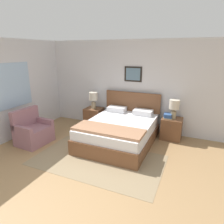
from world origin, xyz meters
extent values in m
plane|color=#99754C|center=(0.00, 0.00, 0.00)|extent=(16.00, 16.00, 0.00)
cube|color=silver|center=(0.00, 3.28, 1.30)|extent=(7.72, 0.06, 2.60)
cube|color=black|center=(0.04, 3.24, 1.66)|extent=(0.51, 0.02, 0.43)
cube|color=slate|center=(0.04, 3.23, 1.66)|extent=(0.42, 0.00, 0.34)
cube|color=silver|center=(-2.69, 1.63, 1.30)|extent=(0.06, 5.65, 2.60)
cube|color=#9EBCDB|center=(-2.65, 1.12, 1.43)|extent=(0.02, 1.74, 1.15)
cube|color=#897556|center=(-0.04, 1.15, 0.00)|extent=(2.79, 1.61, 0.01)
cube|color=brown|center=(0.06, 2.14, 0.14)|extent=(1.64, 2.11, 0.28)
cube|color=brown|center=(0.06, 1.11, 0.32)|extent=(1.64, 0.06, 0.08)
cube|color=silver|center=(0.06, 2.14, 0.43)|extent=(1.58, 2.03, 0.30)
cube|color=brown|center=(0.06, 3.16, 0.87)|extent=(1.64, 0.06, 0.57)
cube|color=#9E7051|center=(0.06, 1.47, 0.61)|extent=(1.61, 0.59, 0.06)
cube|color=silver|center=(-0.33, 2.93, 0.65)|extent=(0.52, 0.32, 0.14)
cube|color=silver|center=(0.46, 2.93, 0.65)|extent=(0.52, 0.32, 0.14)
cube|color=#8E606B|center=(-1.93, 1.25, 0.22)|extent=(0.70, 0.83, 0.43)
cube|color=#8E606B|center=(-2.19, 1.27, 0.66)|extent=(0.17, 0.80, 0.46)
cube|color=#8E606B|center=(-1.91, 1.60, 0.50)|extent=(0.66, 0.14, 0.14)
cube|color=#8E606B|center=(-1.95, 0.90, 0.50)|extent=(0.66, 0.14, 0.14)
cube|color=brown|center=(-1.12, 2.97, 0.29)|extent=(0.52, 0.47, 0.58)
sphere|color=#332D28|center=(-1.12, 2.72, 0.45)|extent=(0.02, 0.02, 0.02)
cube|color=brown|center=(1.25, 2.97, 0.29)|extent=(0.52, 0.47, 0.58)
sphere|color=#332D28|center=(1.25, 2.72, 0.45)|extent=(0.02, 0.02, 0.02)
cylinder|color=gray|center=(-1.12, 2.95, 0.68)|extent=(0.14, 0.14, 0.21)
cylinder|color=gray|center=(-1.12, 2.95, 0.82)|extent=(0.02, 0.02, 0.06)
cylinder|color=beige|center=(-1.12, 2.95, 0.97)|extent=(0.26, 0.26, 0.24)
cylinder|color=gray|center=(1.27, 2.95, 0.68)|extent=(0.14, 0.14, 0.21)
cylinder|color=gray|center=(1.27, 2.95, 0.82)|extent=(0.02, 0.02, 0.06)
cylinder|color=beige|center=(1.27, 2.95, 0.97)|extent=(0.26, 0.26, 0.24)
cube|color=beige|center=(1.13, 2.92, 0.59)|extent=(0.24, 0.23, 0.02)
cube|color=#335693|center=(1.13, 2.92, 0.62)|extent=(0.24, 0.23, 0.03)
cube|color=#335693|center=(1.13, 2.92, 0.65)|extent=(0.20, 0.22, 0.04)
cube|color=#335693|center=(1.13, 2.92, 0.69)|extent=(0.20, 0.25, 0.03)
camera|label=1|loc=(1.81, -2.26, 2.30)|focal=32.00mm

